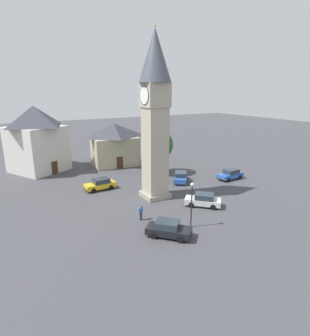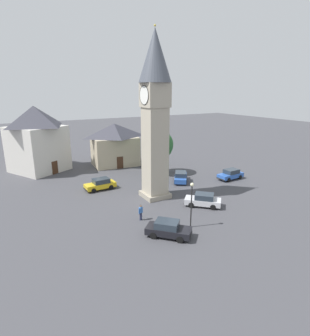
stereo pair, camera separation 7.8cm
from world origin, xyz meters
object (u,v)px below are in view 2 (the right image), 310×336
(car_black_far, at_px, (203,200))
(pedestrian, at_px, (141,211))
(lamp_post, at_px, (192,198))
(car_blue_kerb, at_px, (100,184))
(car_white_side, at_px, (181,177))
(building_terrace_right, at_px, (115,144))
(car_silver_kerb, at_px, (168,229))
(car_red_corner, at_px, (231,174))
(clock_tower, at_px, (155,103))
(building_shop_left, at_px, (37,138))
(tree, at_px, (158,145))

(car_black_far, distance_m, pedestrian, 7.91)
(lamp_post, bearing_deg, car_black_far, 128.44)
(car_blue_kerb, height_order, car_white_side, same)
(building_terrace_right, relative_size, lamp_post, 1.84)
(lamp_post, bearing_deg, pedestrian, -136.63)
(car_white_side, relative_size, car_black_far, 1.05)
(car_silver_kerb, distance_m, car_black_far, 8.18)
(car_red_corner, xyz_separation_m, building_terrace_right, (-16.35, -12.13, 3.05))
(clock_tower, distance_m, car_blue_kerb, 13.40)
(car_black_far, xyz_separation_m, building_terrace_right, (-22.31, -2.01, 3.05))
(car_white_side, bearing_deg, clock_tower, -62.01)
(car_white_side, distance_m, lamp_post, 14.21)
(car_red_corner, relative_size, car_black_far, 1.02)
(car_red_corner, relative_size, building_shop_left, 0.40)
(car_blue_kerb, relative_size, pedestrian, 2.48)
(car_white_side, height_order, building_terrace_right, building_terrace_right)
(car_blue_kerb, xyz_separation_m, car_silver_kerb, (15.17, 1.35, 0.00))
(clock_tower, height_order, lamp_post, clock_tower)
(car_blue_kerb, bearing_deg, car_red_corner, 74.05)
(clock_tower, bearing_deg, building_terrace_right, 175.35)
(car_silver_kerb, xyz_separation_m, lamp_post, (-0.44, 2.89, 2.36))
(car_black_far, height_order, pedestrian, pedestrian)
(car_blue_kerb, bearing_deg, building_terrace_right, 149.28)
(clock_tower, height_order, building_terrace_right, clock_tower)
(car_black_far, xyz_separation_m, pedestrian, (-0.36, -7.90, 0.25))
(car_silver_kerb, bearing_deg, clock_tower, 157.52)
(car_red_corner, bearing_deg, clock_tower, -87.43)
(car_red_corner, relative_size, pedestrian, 2.50)
(car_white_side, xyz_separation_m, pedestrian, (8.28, -10.69, 0.25))
(building_shop_left, relative_size, lamp_post, 2.32)
(building_terrace_right, bearing_deg, tree, 24.20)
(car_blue_kerb, bearing_deg, clock_tower, 40.99)
(clock_tower, distance_m, tree, 12.02)
(car_blue_kerb, distance_m, car_red_corner, 19.42)
(car_white_side, xyz_separation_m, car_black_far, (8.64, -2.79, 0.00))
(tree, bearing_deg, building_shop_left, -125.21)
(car_black_far, xyz_separation_m, lamp_post, (3.43, -4.32, 2.36))
(lamp_post, bearing_deg, car_blue_kerb, -163.97)
(car_white_side, distance_m, tree, 6.57)
(car_black_far, height_order, building_shop_left, building_shop_left)
(tree, bearing_deg, car_black_far, -7.61)
(building_shop_left, bearing_deg, car_silver_kerb, 13.90)
(car_red_corner, height_order, building_shop_left, building_shop_left)
(car_blue_kerb, xyz_separation_m, pedestrian, (10.94, 0.65, 0.25))
(pedestrian, relative_size, tree, 0.23)
(car_red_corner, bearing_deg, building_terrace_right, -143.44)
(pedestrian, xyz_separation_m, tree, (-13.39, 9.74, 3.76))
(building_shop_left, bearing_deg, building_terrace_right, 76.83)
(car_silver_kerb, bearing_deg, pedestrian, -170.70)
(clock_tower, xyz_separation_m, lamp_post, (8.79, -0.93, -8.49))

